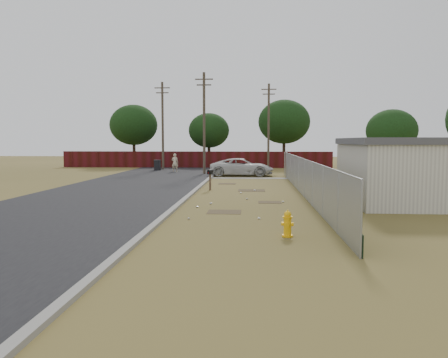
# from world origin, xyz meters

# --- Properties ---
(ground) EXTENTS (120.00, 120.00, 0.00)m
(ground) POSITION_xyz_m (0.00, 0.00, 0.00)
(ground) COLOR olive
(ground) RESTS_ON ground
(street) EXTENTS (15.10, 60.00, 0.12)m
(street) POSITION_xyz_m (-6.76, 8.05, 0.02)
(street) COLOR black
(street) RESTS_ON ground
(chainlink_fence) EXTENTS (0.10, 27.06, 2.02)m
(chainlink_fence) POSITION_xyz_m (3.12, 1.03, 0.80)
(chainlink_fence) COLOR gray
(chainlink_fence) RESTS_ON ground
(privacy_fence) EXTENTS (30.00, 0.12, 1.80)m
(privacy_fence) POSITION_xyz_m (-6.00, 25.00, 0.90)
(privacy_fence) COLOR #490F14
(privacy_fence) RESTS_ON ground
(utility_poles) EXTENTS (12.60, 8.24, 9.00)m
(utility_poles) POSITION_xyz_m (-3.67, 20.67, 4.69)
(utility_poles) COLOR brown
(utility_poles) RESTS_ON ground
(houses) EXTENTS (9.30, 17.24, 3.10)m
(houses) POSITION_xyz_m (9.70, 3.13, 1.56)
(houses) COLOR silver
(houses) RESTS_ON ground
(horizon_trees) EXTENTS (33.32, 31.94, 7.78)m
(horizon_trees) POSITION_xyz_m (0.84, 23.56, 4.63)
(horizon_trees) COLOR #352417
(horizon_trees) RESTS_ON ground
(fire_hydrant) EXTENTS (0.39, 0.40, 0.84)m
(fire_hydrant) POSITION_xyz_m (1.46, -9.57, 0.39)
(fire_hydrant) COLOR yellow
(fire_hydrant) RESTS_ON ground
(mailbox) EXTENTS (0.32, 0.55, 1.26)m
(mailbox) POSITION_xyz_m (-2.19, 2.95, 0.99)
(mailbox) COLOR brown
(mailbox) RESTS_ON ground
(pickup_truck) EXTENTS (5.38, 2.50, 1.49)m
(pickup_truck) POSITION_xyz_m (-0.57, 14.02, 0.75)
(pickup_truck) COLOR silver
(pickup_truck) RESTS_ON ground
(pedestrian) EXTENTS (0.68, 0.48, 1.77)m
(pedestrian) POSITION_xyz_m (-7.06, 18.16, 0.89)
(pedestrian) COLOR beige
(pedestrian) RESTS_ON ground
(trash_bin) EXTENTS (0.74, 0.76, 1.05)m
(trash_bin) POSITION_xyz_m (-9.25, 20.40, 0.54)
(trash_bin) COLOR black
(trash_bin) RESTS_ON ground
(scattered_litter) EXTENTS (4.03, 9.81, 0.07)m
(scattered_litter) POSITION_xyz_m (-0.37, -2.38, 0.04)
(scattered_litter) COLOR white
(scattered_litter) RESTS_ON ground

